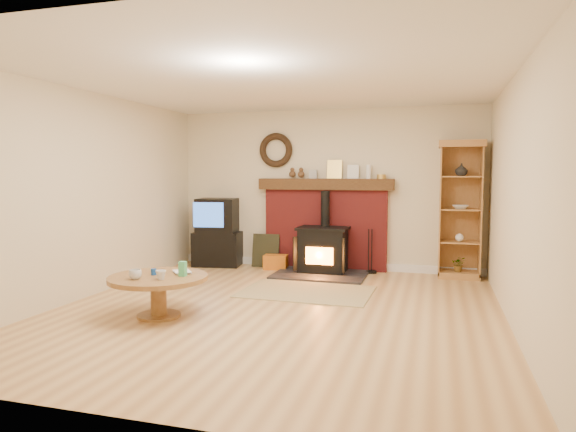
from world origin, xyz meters
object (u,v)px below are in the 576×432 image
(tv_unit, at_px, (218,233))
(curio_cabinet, at_px, (460,210))
(coffee_table, at_px, (158,284))
(wood_stove, at_px, (323,251))

(tv_unit, distance_m, curio_cabinet, 3.93)
(tv_unit, bearing_deg, coffee_table, -77.75)
(wood_stove, height_order, tv_unit, wood_stove)
(wood_stove, relative_size, tv_unit, 1.23)
(wood_stove, height_order, coffee_table, wood_stove)
(tv_unit, height_order, curio_cabinet, curio_cabinet)
(tv_unit, distance_m, coffee_table, 3.16)
(wood_stove, bearing_deg, tv_unit, 174.04)
(wood_stove, distance_m, curio_cabinet, 2.16)
(wood_stove, xyz_separation_m, tv_unit, (-1.87, 0.19, 0.19))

